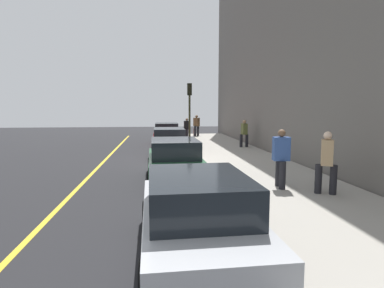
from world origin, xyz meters
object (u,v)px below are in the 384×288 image
Objects in this scene: pedestrian_tan_coat at (327,161)px; pedestrian_olive_coat at (244,133)px; traffic_light_pole at (190,104)px; rolling_suitcase at (195,132)px; pedestrian_brown_coat at (197,125)px; pedestrian_black_coat at (187,128)px; parked_car_red at (167,133)px; parked_car_green at (174,160)px; pedestrian_blue_coat at (281,157)px; parked_car_silver at (197,216)px; parked_car_maroon at (169,142)px.

pedestrian_olive_coat is at bearing -3.45° from pedestrian_tan_coat.
traffic_light_pole reaches higher than rolling_suitcase.
pedestrian_brown_coat is 2.78m from pedestrian_black_coat.
pedestrian_tan_coat reaches higher than parked_car_red.
pedestrian_blue_coat is at bearing -120.29° from parked_car_green.
pedestrian_brown_coat is at bearing -10.11° from traffic_light_pole.
parked_car_red is 15.38m from pedestrian_tan_coat.
pedestrian_olive_coat is 0.44× the size of traffic_light_pole.
parked_car_silver and parked_car_maroon have the same top height.
parked_car_red is 2.57× the size of pedestrian_blue_coat.
parked_car_silver is at bearing 173.12° from rolling_suitcase.
traffic_light_pole is at bearing -9.87° from parked_car_green.
pedestrian_brown_coat reaches higher than parked_car_green.
pedestrian_tan_coat is 1.32m from pedestrian_blue_coat.
pedestrian_blue_coat is (-13.99, -3.05, 0.36)m from parked_car_red.
rolling_suitcase is (4.62, -2.66, -0.29)m from parked_car_red.
pedestrian_tan_coat is 19.51m from rolling_suitcase.
pedestrian_blue_coat reaches higher than rolling_suitcase.
rolling_suitcase is (3.02, -1.00, -0.55)m from pedestrian_black_coat.
pedestrian_olive_coat is at bearing -9.43° from pedestrian_blue_coat.
pedestrian_blue_coat reaches higher than pedestrian_tan_coat.
parked_car_green is 1.12× the size of traffic_light_pole.
pedestrian_tan_coat is 1.00× the size of pedestrian_blue_coat.
pedestrian_brown_coat is at bearing -33.49° from parked_car_red.
pedestrian_black_coat reaches higher than parked_car_silver.
parked_car_silver is at bearing 127.51° from pedestrian_tan_coat.
parked_car_maroon is 11.02m from rolling_suitcase.
rolling_suitcase is (16.75, -2.78, -0.29)m from parked_car_green.
pedestrian_blue_coat is at bearing -37.88° from parked_car_silver.
pedestrian_blue_coat is (-7.93, -3.12, 0.36)m from parked_car_maroon.
rolling_suitcase is (8.88, -1.41, -2.34)m from traffic_light_pole.
pedestrian_blue_coat reaches higher than parked_car_maroon.
pedestrian_tan_coat is at bearing -130.07° from pedestrian_blue_coat.
parked_car_red is 2.54× the size of pedestrian_brown_coat.
traffic_light_pole reaches higher than parked_car_red.
pedestrian_olive_coat is at bearing -166.57° from rolling_suitcase.
parked_car_maroon is 8.53m from pedestrian_blue_coat.
pedestrian_olive_coat is (8.13, -4.83, 0.30)m from parked_car_green.
parked_car_maroon is 1.12× the size of traffic_light_pole.
parked_car_silver is at bearing -179.55° from parked_car_green.
parked_car_maroon is 6.06m from parked_car_red.
traffic_light_pole is at bearing 169.89° from pedestrian_brown_coat.
traffic_light_pole is (1.80, -1.32, 2.06)m from parked_car_maroon.
pedestrian_blue_coat is at bearing -169.48° from traffic_light_pole.
rolling_suitcase is at bearing -9.42° from parked_car_green.
parked_car_silver is 22.34m from pedestrian_brown_coat.
traffic_light_pole is 9.29m from rolling_suitcase.
parked_car_green is 2.40× the size of pedestrian_brown_coat.
pedestrian_brown_coat reaches higher than rolling_suitcase.
parked_car_silver is 14.81m from pedestrian_olive_coat.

